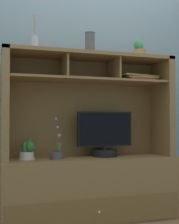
{
  "coord_description": "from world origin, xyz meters",
  "views": [
    {
      "loc": [
        -0.82,
        -2.62,
        0.87
      ],
      "look_at": [
        0.0,
        0.0,
        0.95
      ],
      "focal_mm": 49.12,
      "sensor_mm": 36.0,
      "label": 1
    }
  ],
  "objects": [
    {
      "name": "potted_fern",
      "position": [
        -0.55,
        0.01,
        0.62
      ],
      "size": [
        0.14,
        0.14,
        0.17
      ],
      "color": "beige",
      "rests_on": "media_console"
    },
    {
      "name": "floor_plane",
      "position": [
        0.0,
        0.0,
        -0.01
      ],
      "size": [
        6.0,
        6.0,
        0.02
      ],
      "primitive_type": "cube",
      "color": "#947248",
      "rests_on": "ground"
    },
    {
      "name": "magazine_stack_left",
      "position": [
        0.49,
        0.02,
        1.27
      ],
      "size": [
        0.4,
        0.26,
        0.06
      ],
      "color": "#487C65",
      "rests_on": "media_console"
    },
    {
      "name": "diffuser_bottle",
      "position": [
        -0.5,
        -0.01,
        1.53
      ],
      "size": [
        0.07,
        0.07,
        0.31
      ],
      "color": "#B8B5BC",
      "rests_on": "media_console"
    },
    {
      "name": "media_console",
      "position": [
        0.0,
        0.01,
        0.43
      ],
      "size": [
        1.53,
        0.53,
        1.46
      ],
      "color": "olive",
      "rests_on": "ground"
    },
    {
      "name": "back_wall",
      "position": [
        0.0,
        0.28,
        1.4
      ],
      "size": [
        6.0,
        0.02,
        2.8
      ],
      "primitive_type": "cube",
      "color": "gray",
      "rests_on": "ground"
    },
    {
      "name": "tv_monitor",
      "position": [
        0.15,
        0.01,
        0.71
      ],
      "size": [
        0.52,
        0.23,
        0.41
      ],
      "color": "black",
      "rests_on": "media_console"
    },
    {
      "name": "potted_succulent",
      "position": [
        0.49,
        -0.0,
        1.54
      ],
      "size": [
        0.14,
        0.14,
        0.18
      ],
      "color": "#AD764E",
      "rests_on": "media_console"
    },
    {
      "name": "ceramic_vase",
      "position": [
        0.0,
        -0.01,
        1.56
      ],
      "size": [
        0.09,
        0.09,
        0.2
      ],
      "color": "#524F54",
      "rests_on": "media_console"
    },
    {
      "name": "potted_orchid",
      "position": [
        -0.3,
        -0.05,
        0.59
      ],
      "size": [
        0.12,
        0.12,
        0.35
      ],
      "color": "#53454E",
      "rests_on": "media_console"
    }
  ]
}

